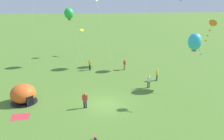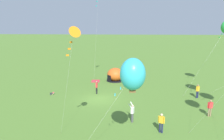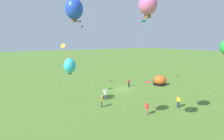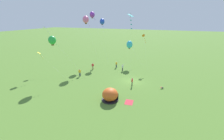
{
  "view_description": "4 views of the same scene",
  "coord_description": "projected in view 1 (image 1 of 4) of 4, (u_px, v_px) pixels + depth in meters",
  "views": [
    {
      "loc": [
        -1.83,
        -21.28,
        10.97
      ],
      "look_at": [
        1.22,
        3.32,
        2.77
      ],
      "focal_mm": 35.0,
      "sensor_mm": 36.0,
      "label": 1
    },
    {
      "loc": [
        25.06,
        3.18,
        9.11
      ],
      "look_at": [
        -0.09,
        1.54,
        3.65
      ],
      "focal_mm": 35.0,
      "sensor_mm": 36.0,
      "label": 2
    },
    {
      "loc": [
        19.03,
        27.07,
        9.32
      ],
      "look_at": [
        2.88,
        0.91,
        4.16
      ],
      "focal_mm": 28.0,
      "sensor_mm": 36.0,
      "label": 3
    },
    {
      "loc": [
        -29.11,
        -6.53,
        12.96
      ],
      "look_at": [
        -1.71,
        3.84,
        2.69
      ],
      "focal_mm": 24.0,
      "sensor_mm": 36.0,
      "label": 4
    }
  ],
  "objects": [
    {
      "name": "person_watching_sky",
      "position": [
        124.0,
        64.0,
        34.76
      ],
      "size": [
        0.31,
        0.58,
        1.72
      ],
      "color": "#8C7251",
      "rests_on": "ground"
    },
    {
      "name": "ground_plane",
      "position": [
        105.0,
        104.0,
        23.71
      ],
      "size": [
        300.0,
        300.0,
        0.0
      ],
      "primitive_type": "plane",
      "color": "#517A2D"
    },
    {
      "name": "person_near_tent",
      "position": [
        157.0,
        74.0,
        30.17
      ],
      "size": [
        0.39,
        0.53,
        1.72
      ],
      "color": "#1E2347",
      "rests_on": "ground"
    },
    {
      "name": "kite_white",
      "position": [
        96.0,
        2.0,
        41.3
      ],
      "size": [
        2.97,
        7.96,
        11.03
      ],
      "color": "silver",
      "rests_on": "ground"
    },
    {
      "name": "kite_green",
      "position": [
        69.0,
        13.0,
        35.68
      ],
      "size": [
        3.31,
        6.45,
        9.47
      ],
      "color": "silver",
      "rests_on": "ground"
    },
    {
      "name": "kite_yellow",
      "position": [
        82.0,
        32.0,
        42.67
      ],
      "size": [
        1.67,
        8.28,
        5.25
      ],
      "color": "silver",
      "rests_on": "ground"
    },
    {
      "name": "picnic_blanket",
      "position": [
        21.0,
        117.0,
        21.19
      ],
      "size": [
        1.8,
        1.43,
        0.01
      ],
      "primitive_type": "cube",
      "rotation": [
        0.0,
        0.0,
        0.08
      ],
      "color": "#CC333D",
      "rests_on": "ground"
    },
    {
      "name": "person_strolling",
      "position": [
        85.0,
        100.0,
        22.59
      ],
      "size": [
        0.59,
        0.25,
        1.72
      ],
      "color": "black",
      "rests_on": "ground"
    },
    {
      "name": "kite_cyan",
      "position": [
        195.0,
        42.0,
        26.6
      ],
      "size": [
        2.05,
        4.75,
        6.96
      ],
      "color": "silver",
      "rests_on": "ground"
    },
    {
      "name": "popup_tent",
      "position": [
        23.0,
        94.0,
        23.78
      ],
      "size": [
        2.81,
        2.81,
        2.1
      ],
      "color": "#D8591E",
      "rests_on": "ground"
    },
    {
      "name": "person_arms_raised",
      "position": [
        149.0,
        80.0,
        27.7
      ],
      "size": [
        0.7,
        0.59,
        1.89
      ],
      "color": "#4C4C51",
      "rests_on": "ground"
    },
    {
      "name": "kite_orange",
      "position": [
        212.0,
        25.0,
        22.11
      ],
      "size": [
        3.03,
        2.58,
        8.9
      ],
      "color": "silver",
      "rests_on": "ground"
    },
    {
      "name": "person_center_field",
      "position": [
        90.0,
        64.0,
        34.59
      ],
      "size": [
        0.41,
        0.51,
        1.72
      ],
      "color": "#1E2347",
      "rests_on": "ground"
    },
    {
      "name": "toddler_crawling",
      "position": [
        95.0,
        139.0,
        17.54
      ],
      "size": [
        0.33,
        0.55,
        0.32
      ],
      "color": "black",
      "rests_on": "ground"
    }
  ]
}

